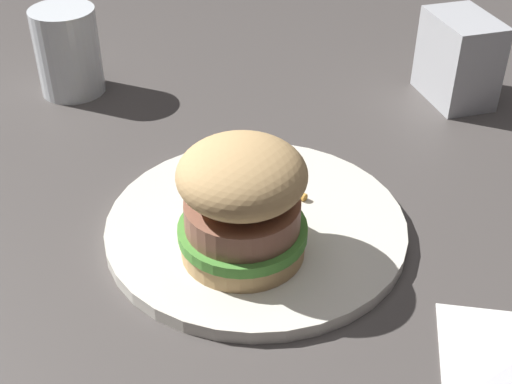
% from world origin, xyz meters
% --- Properties ---
extents(ground_plane, '(1.60, 1.60, 0.00)m').
position_xyz_m(ground_plane, '(0.00, 0.00, 0.00)').
color(ground_plane, '#47423F').
extents(plate, '(0.25, 0.25, 0.01)m').
position_xyz_m(plate, '(-0.02, 0.02, 0.01)').
color(plate, silver).
rests_on(plate, ground_plane).
extents(sandwich, '(0.10, 0.10, 0.10)m').
position_xyz_m(sandwich, '(-0.03, -0.02, 0.06)').
color(sandwich, tan).
rests_on(sandwich, plate).
extents(fries_pile, '(0.11, 0.08, 0.01)m').
position_xyz_m(fries_pile, '(-0.04, 0.08, 0.02)').
color(fries_pile, gold).
rests_on(fries_pile, plate).
extents(drink_glass, '(0.07, 0.07, 0.10)m').
position_xyz_m(drink_glass, '(-0.24, 0.27, 0.04)').
color(drink_glass, silver).
rests_on(drink_glass, ground_plane).
extents(napkin_dispenser, '(0.08, 0.10, 0.10)m').
position_xyz_m(napkin_dispenser, '(0.19, 0.27, 0.05)').
color(napkin_dispenser, '#B7BABF').
rests_on(napkin_dispenser, ground_plane).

